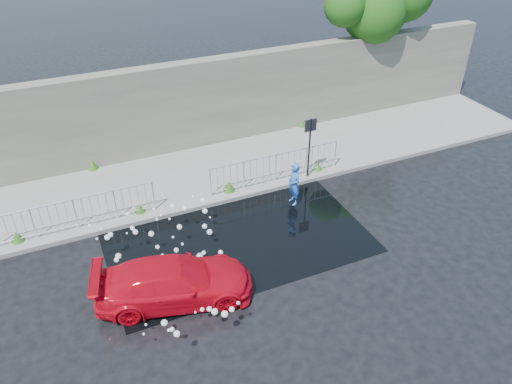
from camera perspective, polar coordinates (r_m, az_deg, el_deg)
ground at (r=15.02m, az=-2.61°, el=-7.89°), size 90.00×90.00×0.00m
pavement at (r=18.82m, az=-8.24°, el=1.65°), size 30.00×4.00×0.15m
curb at (r=17.21m, az=-6.31°, el=-1.57°), size 30.00×0.25×0.16m
retaining_wall at (r=19.87m, az=-10.54°, el=9.21°), size 30.00×0.60×3.50m
puddle at (r=15.87m, az=-2.26°, el=-5.20°), size 8.00×5.00×0.01m
sign_post at (r=17.88m, az=6.17°, el=6.07°), size 0.45×0.06×2.50m
tree at (r=23.16m, az=14.10°, el=20.00°), size 5.08×2.72×6.40m
railing_left at (r=16.67m, az=-19.97°, el=-2.22°), size 5.05×0.05×1.10m
railing_right at (r=18.05m, az=2.27°, el=2.94°), size 5.05×0.05×1.10m
weeds at (r=18.24m, az=-8.64°, el=1.36°), size 12.17×3.93×0.37m
water_spray at (r=14.49m, az=-9.13°, el=-6.74°), size 3.56×5.33×1.03m
red_car at (r=13.67m, az=-9.35°, el=-10.07°), size 4.46×2.63×1.21m
person at (r=17.00m, az=4.38°, el=0.92°), size 0.38×0.57×1.56m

